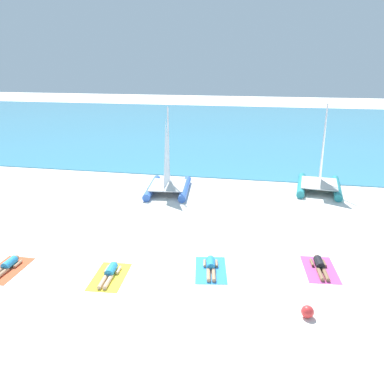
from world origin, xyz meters
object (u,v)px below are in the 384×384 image
object	(u,v)px
towel_leftmost	(7,270)
sunbather_center_left	(110,272)
sunbather_center_right	(211,266)
sunbather_rightmost	(320,265)
sailboat_teal	(320,178)
towel_center_right	(211,270)
beach_ball	(307,312)
sailboat_blue	(168,180)
towel_rightmost	(320,269)
sunbather_leftmost	(7,266)
towel_center_left	(110,277)

from	to	relation	value
towel_leftmost	sunbather_center_left	size ratio (longest dim) A/B	1.21
sunbather_center_right	sunbather_rightmost	size ratio (longest dim) A/B	1.00
sailboat_teal	towel_center_right	bearing A→B (deg)	-110.15
sunbather_center_left	beach_ball	size ratio (longest dim) A/B	4.21
sailboat_blue	towel_center_right	world-z (taller)	sailboat_blue
sunbather_rightmost	towel_leftmost	bearing A→B (deg)	-173.94
towel_leftmost	sunbather_rightmost	world-z (taller)	sunbather_rightmost
sailboat_blue	towel_rightmost	size ratio (longest dim) A/B	2.49
towel_center_right	towel_rightmost	xyz separation A→B (m)	(3.86, 0.78, 0.00)
sailboat_teal	sunbather_center_right	distance (m)	11.04
sunbather_leftmost	sunbather_center_left	distance (m)	3.83
towel_center_left	sunbather_center_right	distance (m)	3.58
sailboat_blue	towel_center_left	world-z (taller)	sailboat_blue
sailboat_blue	towel_center_left	size ratio (longest dim) A/B	2.49
beach_ball	sunbather_center_left	bearing A→B (deg)	170.91
towel_center_right	sailboat_blue	bearing A→B (deg)	114.29
sailboat_teal	sunbather_leftmost	xyz separation A→B (m)	(-12.02, -11.30, -0.60)
towel_rightmost	sunbather_center_right	bearing A→B (deg)	-169.51
towel_leftmost	beach_ball	bearing A→B (deg)	-3.94
sunbather_leftmost	towel_center_right	bearing A→B (deg)	10.05
towel_center_right	towel_rightmost	size ratio (longest dim) A/B	1.00
towel_rightmost	sunbather_leftmost	bearing A→B (deg)	-169.25
sailboat_blue	towel_center_right	size ratio (longest dim) A/B	2.49
sailboat_teal	towel_center_left	distance (m)	13.82
sailboat_blue	sunbather_center_right	xyz separation A→B (m)	(3.63, -7.99, -0.57)
sailboat_blue	towel_center_left	xyz separation A→B (m)	(0.25, -9.18, -0.70)
sunbather_center_right	beach_ball	size ratio (longest dim) A/B	4.20
towel_center_left	beach_ball	distance (m)	6.63
towel_leftmost	sunbather_center_left	xyz separation A→B (m)	(3.82, 0.33, 0.13)
sunbather_rightmost	towel_center_left	bearing A→B (deg)	-170.16
towel_leftmost	sailboat_blue	bearing A→B (deg)	69.27
sunbather_center_left	sailboat_blue	bearing A→B (deg)	87.00
towel_rightmost	sunbather_rightmost	size ratio (longest dim) A/B	1.21
towel_center_left	sailboat_blue	bearing A→B (deg)	91.53
towel_center_left	beach_ball	bearing A→B (deg)	-8.52
towel_center_left	sunbather_rightmost	bearing A→B (deg)	15.20
sunbather_center_left	beach_ball	distance (m)	6.64
towel_rightmost	sailboat_teal	bearing A→B (deg)	84.08
towel_center_left	sunbather_center_left	size ratio (longest dim) A/B	1.21
sailboat_teal	sailboat_blue	xyz separation A→B (m)	(-8.45, -1.93, -0.02)
sailboat_blue	sunbather_center_right	size ratio (longest dim) A/B	3.03
towel_center_left	beach_ball	size ratio (longest dim) A/B	5.10
towel_leftmost	towel_center_left	size ratio (longest dim) A/B	1.00
towel_leftmost	sunbather_rightmost	bearing A→B (deg)	11.43
sailboat_blue	towel_leftmost	size ratio (longest dim) A/B	2.49
sunbather_leftmost	towel_center_left	xyz separation A→B (m)	(3.82, 0.20, -0.13)
sailboat_blue	sunbather_leftmost	size ratio (longest dim) A/B	3.04
sailboat_blue	sunbather_rightmost	xyz separation A→B (m)	(7.49, -7.21, -0.57)
sunbather_center_left	towel_center_left	bearing A→B (deg)	-90.00
sailboat_blue	sunbather_leftmost	world-z (taller)	sailboat_blue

